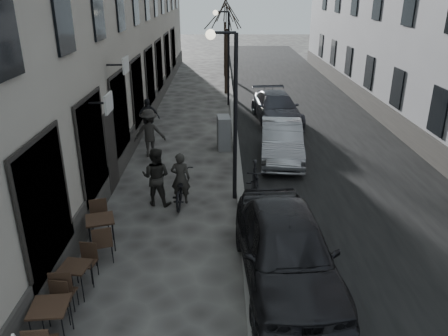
{
  "coord_description": "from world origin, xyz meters",
  "views": [
    {
      "loc": [
        -0.42,
        -6.36,
        6.09
      ],
      "look_at": [
        -0.35,
        4.09,
        1.8
      ],
      "focal_mm": 35.0,
      "sensor_mm": 36.0,
      "label": 1
    }
  ],
  "objects_px": {
    "car_near": "(286,249)",
    "car_far": "(276,108)",
    "bicycle": "(181,188)",
    "pedestrian_mid": "(150,133)",
    "bistro_set_c": "(101,230)",
    "pedestrian_near": "(156,177)",
    "bistro_set_a": "(51,320)",
    "moped": "(255,183)",
    "streetlamp_far": "(225,48)",
    "pedestrian_far": "(148,119)",
    "tree_near": "(226,15)",
    "bistro_set_b": "(76,277)",
    "utility_cabinet": "(224,133)",
    "streetlamp_near": "(230,99)",
    "car_mid": "(281,141)",
    "tree_far": "(225,11)"
  },
  "relations": [
    {
      "from": "bistro_set_b",
      "to": "pedestrian_mid",
      "type": "height_order",
      "value": "pedestrian_mid"
    },
    {
      "from": "bistro_set_b",
      "to": "bicycle",
      "type": "distance_m",
      "value": 4.74
    },
    {
      "from": "pedestrian_mid",
      "to": "car_mid",
      "type": "distance_m",
      "value": 5.1
    },
    {
      "from": "tree_far",
      "to": "car_near",
      "type": "distance_m",
      "value": 25.54
    },
    {
      "from": "tree_near",
      "to": "tree_far",
      "type": "relative_size",
      "value": 1.0
    },
    {
      "from": "bistro_set_b",
      "to": "car_mid",
      "type": "height_order",
      "value": "car_mid"
    },
    {
      "from": "utility_cabinet",
      "to": "moped",
      "type": "distance_m",
      "value": 4.97
    },
    {
      "from": "car_near",
      "to": "bistro_set_c",
      "type": "bearing_deg",
      "value": 159.07
    },
    {
      "from": "bistro_set_c",
      "to": "pedestrian_near",
      "type": "distance_m",
      "value": 2.68
    },
    {
      "from": "bistro_set_a",
      "to": "utility_cabinet",
      "type": "xyz_separation_m",
      "value": [
        3.22,
        10.65,
        0.18
      ]
    },
    {
      "from": "bistro_set_b",
      "to": "streetlamp_far",
      "type": "bearing_deg",
      "value": 86.87
    },
    {
      "from": "pedestrian_mid",
      "to": "car_mid",
      "type": "height_order",
      "value": "pedestrian_mid"
    },
    {
      "from": "streetlamp_far",
      "to": "pedestrian_far",
      "type": "bearing_deg",
      "value": -119.67
    },
    {
      "from": "utility_cabinet",
      "to": "moped",
      "type": "bearing_deg",
      "value": -84.1
    },
    {
      "from": "tree_near",
      "to": "utility_cabinet",
      "type": "relative_size",
      "value": 4.22
    },
    {
      "from": "pedestrian_mid",
      "to": "streetlamp_far",
      "type": "bearing_deg",
      "value": -116.01
    },
    {
      "from": "bistro_set_a",
      "to": "bistro_set_b",
      "type": "height_order",
      "value": "bistro_set_a"
    },
    {
      "from": "pedestrian_mid",
      "to": "car_far",
      "type": "height_order",
      "value": "pedestrian_mid"
    },
    {
      "from": "pedestrian_far",
      "to": "moped",
      "type": "relative_size",
      "value": 0.87
    },
    {
      "from": "car_near",
      "to": "car_far",
      "type": "height_order",
      "value": "car_near"
    },
    {
      "from": "bistro_set_a",
      "to": "bicycle",
      "type": "relative_size",
      "value": 0.88
    },
    {
      "from": "bistro_set_a",
      "to": "moped",
      "type": "bearing_deg",
      "value": 49.33
    },
    {
      "from": "bistro_set_c",
      "to": "bicycle",
      "type": "xyz_separation_m",
      "value": [
        1.79,
        2.53,
        -0.01
      ]
    },
    {
      "from": "streetlamp_near",
      "to": "bicycle",
      "type": "height_order",
      "value": "streetlamp_near"
    },
    {
      "from": "tree_near",
      "to": "tree_far",
      "type": "bearing_deg",
      "value": 90.0
    },
    {
      "from": "car_mid",
      "to": "car_far",
      "type": "xyz_separation_m",
      "value": [
        0.41,
        5.09,
        -0.02
      ]
    },
    {
      "from": "bistro_set_c",
      "to": "car_near",
      "type": "bearing_deg",
      "value": -35.18
    },
    {
      "from": "bistro_set_b",
      "to": "car_far",
      "type": "bearing_deg",
      "value": 74.42
    },
    {
      "from": "pedestrian_far",
      "to": "bistro_set_b",
      "type": "bearing_deg",
      "value": -113.28
    },
    {
      "from": "tree_near",
      "to": "bistro_set_a",
      "type": "distance_m",
      "value": 21.7
    },
    {
      "from": "streetlamp_near",
      "to": "bicycle",
      "type": "distance_m",
      "value": 3.06
    },
    {
      "from": "bicycle",
      "to": "pedestrian_near",
      "type": "relative_size",
      "value": 1.04
    },
    {
      "from": "bistro_set_b",
      "to": "pedestrian_far",
      "type": "xyz_separation_m",
      "value": [
        -0.09,
        10.63,
        0.46
      ]
    },
    {
      "from": "utility_cabinet",
      "to": "bistro_set_b",
      "type": "bearing_deg",
      "value": -113.94
    },
    {
      "from": "bistro_set_a",
      "to": "bistro_set_c",
      "type": "bearing_deg",
      "value": 83.38
    },
    {
      "from": "tree_near",
      "to": "car_far",
      "type": "xyz_separation_m",
      "value": [
        2.4,
        -6.47,
        -3.96
      ]
    },
    {
      "from": "tree_near",
      "to": "car_near",
      "type": "distance_m",
      "value": 19.63
    },
    {
      "from": "tree_far",
      "to": "car_far",
      "type": "bearing_deg",
      "value": -79.11
    },
    {
      "from": "tree_near",
      "to": "bistro_set_b",
      "type": "relative_size",
      "value": 3.86
    },
    {
      "from": "pedestrian_far",
      "to": "utility_cabinet",
      "type": "bearing_deg",
      "value": -46.07
    },
    {
      "from": "bicycle",
      "to": "pedestrian_mid",
      "type": "height_order",
      "value": "pedestrian_mid"
    },
    {
      "from": "pedestrian_far",
      "to": "car_mid",
      "type": "bearing_deg",
      "value": -48.59
    },
    {
      "from": "bistro_set_a",
      "to": "car_far",
      "type": "relative_size",
      "value": 0.34
    },
    {
      "from": "pedestrian_mid",
      "to": "moped",
      "type": "xyz_separation_m",
      "value": [
        3.82,
        -4.05,
        -0.33
      ]
    },
    {
      "from": "streetlamp_far",
      "to": "bistro_set_a",
      "type": "xyz_separation_m",
      "value": [
        -3.36,
        -18.02,
        -2.67
      ]
    },
    {
      "from": "utility_cabinet",
      "to": "bicycle",
      "type": "distance_m",
      "value": 5.1
    },
    {
      "from": "bicycle",
      "to": "car_near",
      "type": "distance_m",
      "value": 4.76
    },
    {
      "from": "streetlamp_near",
      "to": "car_mid",
      "type": "xyz_separation_m",
      "value": [
        2.06,
        3.44,
        -2.44
      ]
    },
    {
      "from": "bistro_set_a",
      "to": "bicycle",
      "type": "distance_m",
      "value": 6.03
    },
    {
      "from": "pedestrian_near",
      "to": "car_far",
      "type": "relative_size",
      "value": 0.37
    }
  ]
}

